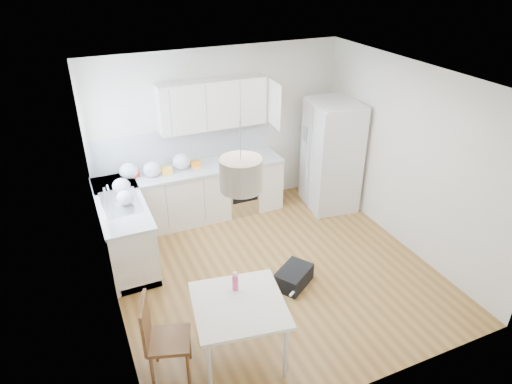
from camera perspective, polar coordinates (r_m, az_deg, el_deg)
floor at (r=6.51m, az=2.20°, el=-9.77°), size 4.20×4.20×0.00m
ceiling at (r=5.29m, az=2.75°, el=13.90°), size 4.20×4.20×0.00m
wall_back at (r=7.55m, az=-4.61°, el=7.57°), size 4.20×0.00×4.20m
wall_left at (r=5.31m, az=-18.43°, el=-3.45°), size 0.00×4.20×4.20m
wall_right at (r=6.89m, az=18.39°, el=4.04°), size 0.00×4.20×4.20m
window_glassblock at (r=6.17m, az=-20.26°, el=4.97°), size 0.02×1.00×1.00m
cabinets_back at (r=7.51m, az=-7.88°, el=-0.39°), size 3.00×0.60×0.88m
cabinets_left at (r=6.82m, az=-16.10°, el=-4.56°), size 0.60×1.80×0.88m
counter_back at (r=7.30m, az=-8.11°, el=2.77°), size 3.02×0.64×0.04m
counter_left at (r=6.59m, az=-16.63°, el=-1.19°), size 0.64×1.82×0.04m
backsplash_back at (r=7.44m, az=-8.92°, el=5.82°), size 3.00×0.01×0.58m
backsplash_left at (r=6.43m, az=-19.57°, el=0.71°), size 0.01×1.80×0.58m
upper_cabinets at (r=7.19m, az=-5.48°, el=10.89°), size 1.70×0.32×0.75m
range_oven at (r=7.73m, az=-2.21°, el=0.75°), size 0.50×0.61×0.88m
sink at (r=6.54m, az=-16.58°, el=-1.28°), size 0.50×0.80×0.16m
refrigerator at (r=7.80m, az=9.43°, el=4.58°), size 0.99×1.03×1.85m
dining_table at (r=4.94m, az=-2.13°, el=-14.44°), size 1.08×1.08×0.75m
dining_chair at (r=4.95m, az=-10.81°, el=-17.55°), size 0.53×0.53×1.00m
drink_bottle at (r=4.98m, az=-2.62°, el=-11.03°), size 0.08×0.08×0.22m
gym_bag at (r=6.22m, az=4.72°, el=-10.53°), size 0.63×0.58×0.24m
pendant_lamp at (r=4.18m, az=-1.89°, el=2.23°), size 0.46×0.46×0.31m
grocery_bag_a at (r=7.12m, az=-15.63°, el=2.55°), size 0.28×0.24×0.25m
grocery_bag_b at (r=7.09m, az=-12.82°, el=2.81°), size 0.27×0.23×0.25m
grocery_bag_c at (r=7.26m, az=-9.30°, el=3.79°), size 0.28×0.24×0.26m
grocery_bag_d at (r=6.73m, az=-16.49°, el=0.74°), size 0.25×0.21×0.22m
grocery_bag_e at (r=6.41m, az=-16.04°, el=-0.69°), size 0.23×0.20×0.21m
snack_orange at (r=7.31m, az=-7.55°, el=3.47°), size 0.15×0.10×0.10m
snack_yellow at (r=7.16m, az=-11.09°, el=2.64°), size 0.18×0.14×0.11m
snack_red at (r=7.18m, az=-15.09°, el=2.26°), size 0.18×0.13×0.11m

